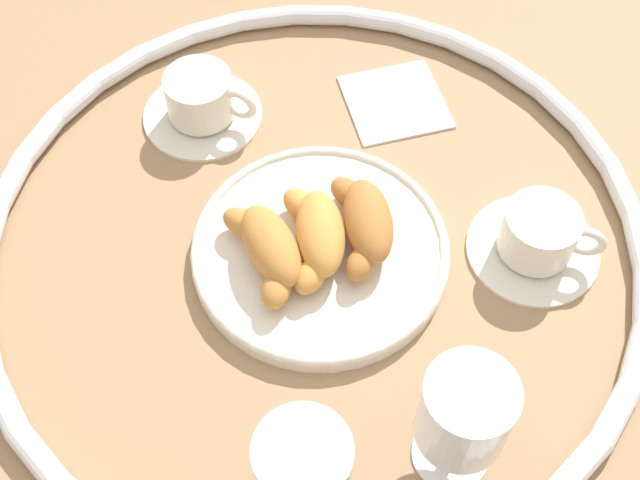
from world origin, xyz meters
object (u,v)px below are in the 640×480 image
object	(u,v)px
croissant_small	(317,235)
coffee_cup_near	(201,101)
pastry_plate	(320,250)
folded_napkin	(395,101)
juice_glass_right	(465,414)
coffee_cup_far	(539,237)
juice_glass_left	(303,470)
croissant_large	(365,223)
croissant_extra	(268,248)

from	to	relation	value
croissant_small	coffee_cup_near	distance (m)	0.23
croissant_small	pastry_plate	bearing A→B (deg)	-111.42
croissant_small	folded_napkin	bearing A→B (deg)	-50.18
juice_glass_right	pastry_plate	bearing A→B (deg)	1.84
coffee_cup_near	coffee_cup_far	bearing A→B (deg)	-144.55
pastry_plate	juice_glass_right	distance (m)	0.25
pastry_plate	juice_glass_left	distance (m)	0.27
pastry_plate	juice_glass_left	xyz separation A→B (m)	(-0.22, 0.13, 0.08)
pastry_plate	croissant_large	bearing A→B (deg)	-99.46
croissant_small	juice_glass_right	size ratio (longest dim) A/B	0.91
folded_napkin	pastry_plate	bearing A→B (deg)	130.52
folded_napkin	juice_glass_right	bearing A→B (deg)	156.77
pastry_plate	folded_napkin	xyz separation A→B (m)	(0.15, -0.17, -0.01)
coffee_cup_near	coffee_cup_far	xyz separation A→B (m)	(-0.32, -0.23, 0.00)
juice_glass_right	juice_glass_left	bearing A→B (deg)	82.54
pastry_plate	juice_glass_right	size ratio (longest dim) A/B	1.87
croissant_small	coffee_cup_near	world-z (taller)	croissant_small
pastry_plate	coffee_cup_near	size ratio (longest dim) A/B	1.93
coffee_cup_far	juice_glass_right	distance (m)	0.25
croissant_small	croissant_extra	distance (m)	0.05
croissant_extra	coffee_cup_near	bearing A→B (deg)	-5.17
pastry_plate	croissant_extra	size ratio (longest dim) A/B	1.91
croissant_large	croissant_small	size ratio (longest dim) A/B	1.01
folded_napkin	coffee_cup_far	bearing A→B (deg)	-174.24
croissant_extra	juice_glass_right	bearing A→B (deg)	-166.35
croissant_extra	coffee_cup_near	distance (m)	0.22
coffee_cup_far	juice_glass_left	world-z (taller)	juice_glass_left
croissant_large	croissant_extra	size ratio (longest dim) A/B	0.94
juice_glass_left	juice_glass_right	distance (m)	0.14
pastry_plate	coffee_cup_far	distance (m)	0.22
pastry_plate	coffee_cup_far	xyz separation A→B (m)	(-0.09, -0.20, 0.02)
coffee_cup_near	coffee_cup_far	size ratio (longest dim) A/B	1.00
coffee_cup_near	juice_glass_right	size ratio (longest dim) A/B	0.97
coffee_cup_far	folded_napkin	xyz separation A→B (m)	(0.24, 0.02, -0.02)
pastry_plate	coffee_cup_far	size ratio (longest dim) A/B	1.93
pastry_plate	folded_napkin	world-z (taller)	pastry_plate
croissant_small	coffee_cup_far	bearing A→B (deg)	-115.44
juice_glass_right	croissant_large	bearing A→B (deg)	-9.49
pastry_plate	juice_glass_left	size ratio (longest dim) A/B	1.87
croissant_large	folded_napkin	bearing A→B (deg)	-39.22
coffee_cup_near	juice_glass_left	bearing A→B (deg)	168.14
croissant_small	coffee_cup_near	xyz separation A→B (m)	(0.23, 0.03, -0.01)
coffee_cup_near	folded_napkin	xyz separation A→B (m)	(-0.08, -0.21, -0.02)
pastry_plate	croissant_small	distance (m)	0.03
croissant_small	croissant_extra	size ratio (longest dim) A/B	0.93
croissant_large	coffee_cup_near	size ratio (longest dim) A/B	0.95
croissant_large	coffee_cup_far	distance (m)	0.18
coffee_cup_near	juice_glass_left	world-z (taller)	juice_glass_left
croissant_small	coffee_cup_near	size ratio (longest dim) A/B	0.94
pastry_plate	croissant_small	bearing A→B (deg)	68.58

